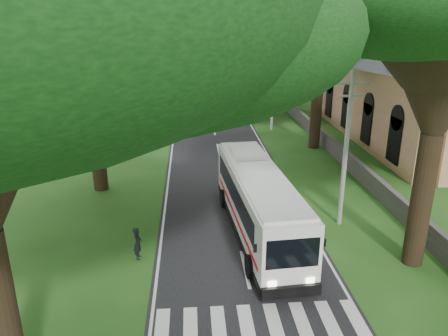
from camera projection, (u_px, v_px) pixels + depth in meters
ground at (251, 297)px, 17.11m from camera, size 140.00×140.00×0.00m
road at (215, 134)px, 40.62m from camera, size 8.00×120.00×0.04m
crosswalk at (259, 332)px, 15.23m from camera, size 8.00×3.00×0.01m
property_wall at (313, 128)px, 40.14m from camera, size 0.35×50.00×1.20m
church at (426, 84)px, 37.06m from camera, size 14.00×24.00×11.60m
pole_near at (346, 148)px, 21.77m from camera, size 1.60×0.24×8.00m
pole_mid at (273, 87)px, 40.58m from camera, size 1.60×0.24×8.00m
pole_far at (246, 64)px, 59.40m from camera, size 1.60×0.24×8.00m
tree_l_midb at (131, 6)px, 41.04m from camera, size 12.89×12.89×14.22m
tree_r_midb at (273, 13)px, 49.85m from camera, size 15.81×15.81×14.15m
tree_r_far at (258, 4)px, 66.43m from camera, size 13.89×13.89×15.11m
coach_bus at (258, 201)px, 21.54m from camera, size 3.30×11.41×3.32m
distant_car_a at (201, 110)px, 47.55m from camera, size 1.86×3.75×1.23m
distant_car_b at (185, 84)px, 65.46m from camera, size 1.80×3.80×1.20m
distant_car_c at (223, 80)px, 68.94m from camera, size 3.39×5.09×1.37m
pedestrian at (138, 243)px, 19.61m from camera, size 0.37×0.56×1.54m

